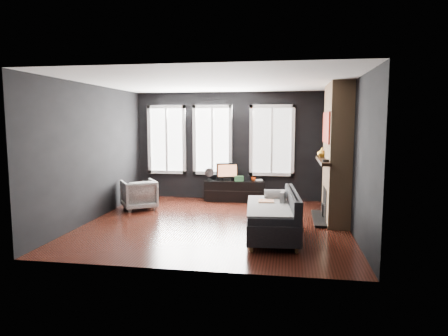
% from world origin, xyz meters
% --- Properties ---
extents(floor, '(5.00, 5.00, 0.00)m').
position_xyz_m(floor, '(0.00, 0.00, 0.00)').
color(floor, black).
rests_on(floor, ground).
extents(ceiling, '(5.00, 5.00, 0.00)m').
position_xyz_m(ceiling, '(0.00, 0.00, 2.70)').
color(ceiling, white).
rests_on(ceiling, ground).
extents(wall_back, '(5.00, 0.02, 2.70)m').
position_xyz_m(wall_back, '(0.00, 2.50, 1.35)').
color(wall_back, black).
rests_on(wall_back, ground).
extents(wall_left, '(0.02, 5.00, 2.70)m').
position_xyz_m(wall_left, '(-2.50, 0.00, 1.35)').
color(wall_left, black).
rests_on(wall_left, ground).
extents(wall_right, '(0.02, 5.00, 2.70)m').
position_xyz_m(wall_right, '(2.50, 0.00, 1.35)').
color(wall_right, black).
rests_on(wall_right, ground).
extents(windows, '(4.00, 0.16, 1.76)m').
position_xyz_m(windows, '(-0.45, 2.46, 2.38)').
color(windows, white).
rests_on(windows, wall_back).
extents(fireplace, '(0.70, 1.62, 2.70)m').
position_xyz_m(fireplace, '(2.30, 0.60, 1.35)').
color(fireplace, '#93724C').
rests_on(fireplace, floor).
extents(sofa, '(1.08, 1.92, 0.80)m').
position_xyz_m(sofa, '(1.10, -0.75, 0.40)').
color(sofa, black).
rests_on(sofa, floor).
extents(stripe_pillow, '(0.10, 0.33, 0.32)m').
position_xyz_m(stripe_pillow, '(1.28, -0.42, 0.57)').
color(stripe_pillow, gray).
rests_on(stripe_pillow, sofa).
extents(armchair, '(0.96, 0.95, 0.73)m').
position_xyz_m(armchair, '(-1.95, 0.95, 0.37)').
color(armchair, white).
rests_on(armchair, floor).
extents(media_console, '(1.50, 0.52, 0.51)m').
position_xyz_m(media_console, '(0.06, 2.24, 0.26)').
color(media_console, black).
rests_on(media_console, floor).
extents(monitor, '(0.56, 0.29, 0.49)m').
position_xyz_m(monitor, '(-0.14, 2.25, 0.76)').
color(monitor, black).
rests_on(monitor, media_console).
extents(desk_fan, '(0.28, 0.28, 0.31)m').
position_xyz_m(desk_fan, '(-0.59, 2.22, 0.67)').
color(desk_fan, gray).
rests_on(desk_fan, media_console).
extents(mug, '(0.12, 0.09, 0.11)m').
position_xyz_m(mug, '(0.52, 2.25, 0.57)').
color(mug, '#EC430D').
rests_on(mug, media_console).
extents(book, '(0.17, 0.05, 0.24)m').
position_xyz_m(book, '(0.56, 2.33, 0.63)').
color(book, beige).
rests_on(book, media_console).
extents(storage_box, '(0.24, 0.19, 0.12)m').
position_xyz_m(storage_box, '(0.17, 2.21, 0.57)').
color(storage_box, '#367641').
rests_on(storage_box, media_console).
extents(mantel_vase, '(0.20, 0.21, 0.19)m').
position_xyz_m(mantel_vase, '(2.05, 1.05, 1.33)').
color(mantel_vase, gold).
rests_on(mantel_vase, fireplace).
extents(mantel_clock, '(0.15, 0.15, 0.04)m').
position_xyz_m(mantel_clock, '(2.05, 0.05, 1.25)').
color(mantel_clock, black).
rests_on(mantel_clock, fireplace).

